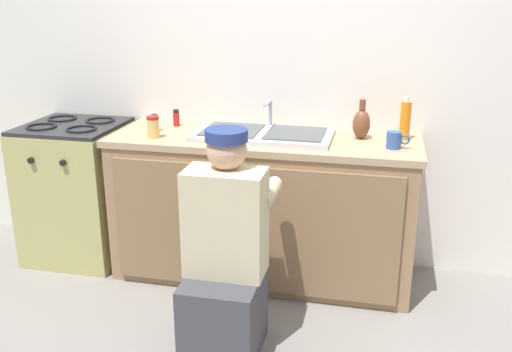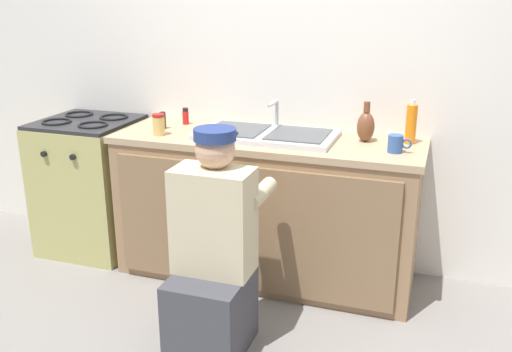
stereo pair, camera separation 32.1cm
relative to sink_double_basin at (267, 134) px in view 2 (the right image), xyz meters
name	(u,v)px [view 2 (the right image)]	position (x,y,z in m)	size (l,w,h in m)	color
ground_plane	(251,295)	(0.00, -0.30, -0.90)	(12.00, 12.00, 0.00)	gray
back_wall	(285,67)	(0.00, 0.35, 0.35)	(6.00, 0.10, 2.50)	silver
counter_cabinet	(266,211)	(0.00, -0.01, -0.48)	(1.78, 0.62, 0.85)	#997551
countertop	(267,141)	(0.00, 0.00, -0.04)	(1.82, 0.62, 0.04)	tan
sink_double_basin	(267,134)	(0.00, 0.00, 0.00)	(0.80, 0.44, 0.19)	silver
stove_range	(92,185)	(-1.24, 0.00, -0.45)	(0.60, 0.62, 0.91)	tan
plumber_person	(213,261)	(-0.02, -0.80, -0.44)	(0.42, 0.61, 1.10)	#3F3F47
condiment_jar	(159,125)	(-0.62, -0.16, 0.05)	(0.07, 0.07, 0.13)	#DBB760
soap_bottle_orange	(411,124)	(0.80, 0.13, 0.09)	(0.06, 0.06, 0.25)	orange
coffee_mug	(396,144)	(0.75, -0.09, 0.03)	(0.13, 0.08, 0.09)	#335699
vase_decorative	(366,126)	(0.56, 0.09, 0.07)	(0.10, 0.10, 0.23)	brown
spice_bottle_red	(186,116)	(-0.60, 0.15, 0.03)	(0.04, 0.04, 0.10)	red
spice_bottle_pepper	(163,121)	(-0.68, 0.00, 0.03)	(0.04, 0.04, 0.10)	#513823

